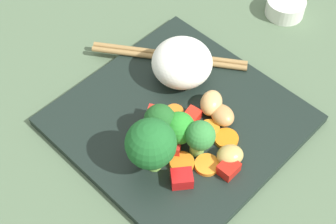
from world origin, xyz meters
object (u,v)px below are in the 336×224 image
Objects in this scene: carrot_slice_0 at (207,165)px; broccoli_floret_2 at (179,128)px; rice_mound at (182,63)px; square_plate at (179,120)px; chopstick_pair at (169,56)px; sauce_cup at (285,7)px.

broccoli_floret_2 is at bearing 88.65° from carrot_slice_0.
rice_mound is at bearing 57.83° from carrot_slice_0.
square_plate is 5.84× the size of broccoli_floret_2.
broccoli_floret_2 is 0.25× the size of chopstick_pair.
square_plate is at bearing -171.66° from sauce_cup.
broccoli_floret_2 is 1.58× the size of carrot_slice_0.
rice_mound reaches higher than chopstick_pair.
square_plate is 28.33cm from sauce_cup.
sauce_cup is at bearing 21.25° from carrot_slice_0.
chopstick_pair is at bearing 167.33° from sauce_cup.
square_plate is 4.96cm from broccoli_floret_2.
square_plate is 4.57× the size of sauce_cup.
rice_mound is 1.74× the size of broccoli_floret_2.
sauce_cup reaches higher than chopstick_pair.
rice_mound is at bearing 42.82° from square_plate.
broccoli_floret_2 is at bearing 104.57° from chopstick_pair.
broccoli_floret_2 is 0.78× the size of sauce_cup.
broccoli_floret_2 is at bearing -167.65° from sauce_cup.
square_plate is 8.10cm from rice_mound.
rice_mound reaches higher than square_plate.
sauce_cup is at bearing -139.46° from chopstick_pair.
broccoli_floret_2 reaches higher than sauce_cup.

